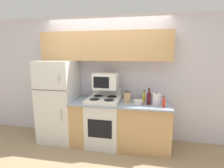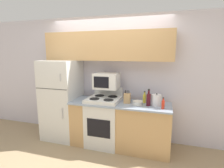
% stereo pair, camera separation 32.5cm
% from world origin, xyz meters
% --- Properties ---
extents(ground_plane, '(12.00, 12.00, 0.00)m').
position_xyz_m(ground_plane, '(0.00, 0.00, 0.00)').
color(ground_plane, tan).
extents(wall_back, '(8.00, 0.05, 2.55)m').
position_xyz_m(wall_back, '(0.00, 0.73, 1.27)').
color(wall_back, silver).
rests_on(wall_back, ground_plane).
extents(lower_cabinets, '(1.87, 0.64, 0.89)m').
position_xyz_m(lower_cabinets, '(0.35, 0.30, 0.44)').
color(lower_cabinets, tan).
rests_on(lower_cabinets, ground_plane).
extents(refrigerator, '(0.71, 0.72, 1.66)m').
position_xyz_m(refrigerator, '(-0.94, 0.35, 0.83)').
color(refrigerator, silver).
rests_on(refrigerator, ground_plane).
extents(upper_cabinets, '(2.58, 0.32, 0.56)m').
position_xyz_m(upper_cabinets, '(0.00, 0.54, 1.94)').
color(upper_cabinets, tan).
rests_on(upper_cabinets, refrigerator).
extents(stove, '(0.62, 0.62, 1.11)m').
position_xyz_m(stove, '(0.03, 0.29, 0.49)').
color(stove, silver).
rests_on(stove, ground_plane).
extents(microwave, '(0.46, 0.37, 0.30)m').
position_xyz_m(microwave, '(0.06, 0.39, 1.27)').
color(microwave, silver).
rests_on(microwave, stove).
extents(knife_block, '(0.11, 0.10, 0.24)m').
position_xyz_m(knife_block, '(0.49, 0.29, 0.98)').
color(knife_block, tan).
rests_on(knife_block, lower_cabinets).
extents(bowl, '(0.17, 0.17, 0.08)m').
position_xyz_m(bowl, '(0.70, 0.23, 0.93)').
color(bowl, silver).
rests_on(bowl, lower_cabinets).
extents(bottle_hot_sauce, '(0.05, 0.05, 0.20)m').
position_xyz_m(bottle_hot_sauce, '(1.13, 0.12, 0.97)').
color(bottle_hot_sauce, red).
rests_on(bottle_hot_sauce, lower_cabinets).
extents(bottle_wine_red, '(0.08, 0.08, 0.30)m').
position_xyz_m(bottle_wine_red, '(0.88, 0.25, 1.00)').
color(bottle_wine_red, '#470F19').
rests_on(bottle_wine_red, lower_cabinets).
extents(bottle_cooking_spray, '(0.06, 0.06, 0.22)m').
position_xyz_m(bottle_cooking_spray, '(0.80, 0.41, 0.97)').
color(bottle_cooking_spray, gold).
rests_on(bottle_cooking_spray, lower_cabinets).
extents(kettle, '(0.17, 0.17, 0.22)m').
position_xyz_m(kettle, '(1.02, 0.29, 0.99)').
color(kettle, white).
rests_on(kettle, lower_cabinets).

